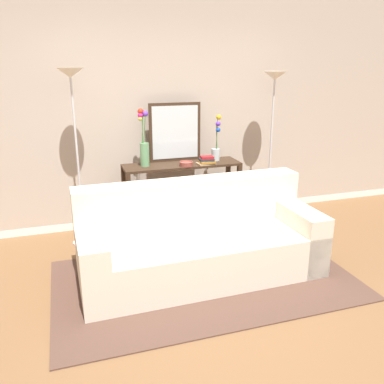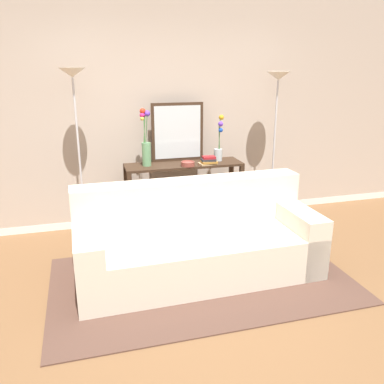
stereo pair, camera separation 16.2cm
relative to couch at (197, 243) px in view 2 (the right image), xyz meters
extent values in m
cube|color=brown|center=(-0.13, -0.76, -0.32)|extent=(16.00, 16.00, 0.02)
cube|color=white|center=(-0.13, 1.54, -0.27)|extent=(12.00, 0.15, 0.09)
cube|color=#B7A899|center=(-0.13, 1.54, 1.27)|extent=(12.00, 0.14, 2.98)
cube|color=#51382D|center=(0.00, -0.16, -0.31)|extent=(2.77, 1.62, 0.01)
cube|color=beige|center=(0.00, -0.06, -0.10)|extent=(2.28, 0.92, 0.42)
cube|color=beige|center=(0.00, 0.25, 0.34)|extent=(2.27, 0.30, 0.46)
cube|color=beige|center=(-1.01, -0.08, -0.01)|extent=(0.25, 0.89, 0.60)
cube|color=beige|center=(1.01, -0.05, -0.01)|extent=(0.25, 0.89, 0.60)
cube|color=#382619|center=(0.17, 1.14, 0.49)|extent=(1.40, 0.40, 0.03)
cube|color=#382619|center=(0.17, 1.14, -0.17)|extent=(1.29, 0.34, 0.01)
cube|color=#382619|center=(-0.51, 0.97, 0.08)|extent=(0.05, 0.05, 0.79)
cube|color=#382619|center=(0.84, 0.97, 0.08)|extent=(0.05, 0.05, 0.79)
cube|color=#382619|center=(-0.51, 1.32, 0.08)|extent=(0.05, 0.05, 0.79)
cube|color=#382619|center=(0.84, 1.32, 0.08)|extent=(0.05, 0.05, 0.79)
cylinder|color=silver|center=(-1.02, 1.04, -0.30)|extent=(0.26, 0.26, 0.02)
cylinder|color=silver|center=(-1.02, 1.04, 0.61)|extent=(0.02, 0.02, 1.80)
cone|color=silver|center=(-1.02, 1.04, 1.56)|extent=(0.28, 0.28, 0.10)
cylinder|color=silver|center=(1.29, 1.04, -0.30)|extent=(0.26, 0.26, 0.02)
cylinder|color=silver|center=(1.29, 1.04, 0.58)|extent=(0.02, 0.02, 1.75)
cone|color=silver|center=(1.29, 1.04, 1.51)|extent=(0.28, 0.28, 0.10)
cube|color=#382619|center=(0.14, 1.31, 0.86)|extent=(0.63, 0.02, 0.70)
cube|color=silver|center=(0.14, 1.30, 0.86)|extent=(0.56, 0.01, 0.63)
cylinder|color=#669E6B|center=(-0.27, 1.15, 0.64)|extent=(0.10, 0.10, 0.27)
cylinder|color=#3D7538|center=(-0.29, 1.16, 0.92)|extent=(0.01, 0.03, 0.27)
sphere|color=gold|center=(-0.31, 1.16, 1.05)|extent=(0.04, 0.04, 0.04)
cylinder|color=#3D7538|center=(-0.29, 1.16, 0.93)|extent=(0.02, 0.03, 0.31)
sphere|color=#D42579|center=(-0.30, 1.17, 1.09)|extent=(0.06, 0.06, 0.06)
cylinder|color=#3D7538|center=(-0.28, 1.17, 0.96)|extent=(0.04, 0.04, 0.35)
sphere|color=red|center=(-0.30, 1.18, 1.13)|extent=(0.07, 0.07, 0.07)
cylinder|color=#3D7538|center=(-0.26, 1.17, 0.94)|extent=(0.03, 0.03, 0.33)
sphere|color=#6539C3|center=(-0.25, 1.18, 1.10)|extent=(0.07, 0.07, 0.07)
cylinder|color=silver|center=(0.61, 1.18, 0.58)|extent=(0.10, 0.10, 0.14)
cylinder|color=#3D7538|center=(0.62, 1.18, 0.84)|extent=(0.01, 0.03, 0.38)
sphere|color=gold|center=(0.64, 1.18, 1.03)|extent=(0.06, 0.06, 0.06)
cylinder|color=#3D7538|center=(0.62, 1.17, 0.81)|extent=(0.02, 0.02, 0.31)
sphere|color=#6638C8|center=(0.62, 1.15, 0.96)|extent=(0.06, 0.06, 0.06)
cylinder|color=#3D7538|center=(0.62, 1.17, 0.77)|extent=(0.02, 0.02, 0.23)
sphere|color=blue|center=(0.63, 1.15, 0.89)|extent=(0.05, 0.05, 0.05)
cylinder|color=brown|center=(0.18, 1.01, 0.53)|extent=(0.16, 0.16, 0.04)
torus|color=brown|center=(0.18, 1.01, 0.56)|extent=(0.16, 0.16, 0.01)
cube|color=tan|center=(0.43, 1.02, 0.52)|extent=(0.22, 0.15, 0.02)
cube|color=#B77F33|center=(0.44, 1.01, 0.54)|extent=(0.18, 0.12, 0.02)
cube|color=#2D2D33|center=(0.43, 1.01, 0.57)|extent=(0.18, 0.13, 0.03)
cube|color=maroon|center=(0.44, 1.01, 0.59)|extent=(0.15, 0.12, 0.03)
cube|color=#B77F33|center=(-0.38, 1.14, -0.26)|extent=(0.05, 0.14, 0.10)
cube|color=#6B3360|center=(-0.34, 1.14, -0.26)|extent=(0.03, 0.17, 0.11)
cube|color=#BC3328|center=(-0.31, 1.14, -0.26)|extent=(0.03, 0.14, 0.10)
cube|color=navy|center=(-0.27, 1.14, -0.25)|extent=(0.03, 0.17, 0.12)
cube|color=#236033|center=(-0.23, 1.14, -0.25)|extent=(0.06, 0.17, 0.13)
cube|color=maroon|center=(-0.17, 1.14, -0.26)|extent=(0.04, 0.18, 0.11)
cube|color=slate|center=(-0.14, 1.14, -0.25)|extent=(0.03, 0.15, 0.13)
cube|color=tan|center=(-0.09, 1.14, -0.25)|extent=(0.06, 0.15, 0.12)
camera|label=1|loc=(-1.16, -3.36, 1.64)|focal=37.91mm
camera|label=2|loc=(-1.00, -3.41, 1.64)|focal=37.91mm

